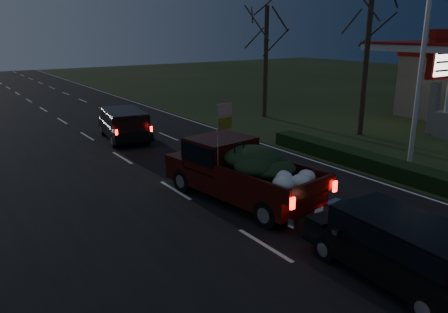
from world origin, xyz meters
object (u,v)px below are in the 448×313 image
light_pole (426,31)px  rear_suv (402,244)px  gas_price_pylon (439,64)px  pickup_truck (241,168)px  lead_suv (124,122)px

light_pole → rear_suv: bearing=-148.0°
gas_price_pylon → pickup_truck: bearing=-172.2°
rear_suv → gas_price_pylon: bearing=32.9°
rear_suv → lead_suv: bearing=94.1°
pickup_truck → light_pole: bearing=-15.0°
gas_price_pylon → rear_suv: 16.87m
pickup_truck → lead_suv: 10.12m
gas_price_pylon → pickup_truck: gas_price_pylon is taller
light_pole → lead_suv: bearing=126.0°
pickup_truck → lead_suv: (-0.01, 10.12, -0.15)m
lead_suv → rear_suv: (0.02, -16.16, -0.03)m
lead_suv → rear_suv: size_ratio=1.06×
gas_price_pylon → rear_suv: size_ratio=1.26×
pickup_truck → lead_suv: bearing=82.2°
light_pole → rear_suv: light_pole is taller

